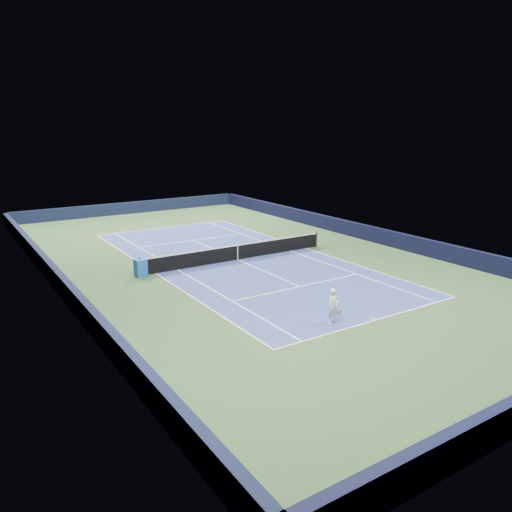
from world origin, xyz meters
TOP-DOWN VIEW (x-y plane):
  - ground at (0.00, 0.00)m, footprint 40.00×40.00m
  - wall_far at (0.00, 19.82)m, footprint 22.00×0.35m
  - wall_right at (10.82, 0.00)m, footprint 0.35×40.00m
  - wall_left at (-10.82, 0.00)m, footprint 0.35×40.00m
  - court_surface at (0.00, 0.00)m, footprint 10.97×23.77m
  - baseline_far at (0.00, 11.88)m, footprint 10.97×0.08m
  - baseline_near at (0.00, -11.88)m, footprint 10.97×0.08m
  - sideline_doubles_right at (5.49, 0.00)m, footprint 0.08×23.77m
  - sideline_doubles_left at (-5.49, 0.00)m, footprint 0.08×23.77m
  - sideline_singles_right at (4.12, 0.00)m, footprint 0.08×23.77m
  - sideline_singles_left at (-4.12, 0.00)m, footprint 0.08×23.77m
  - service_line_far at (0.00, 6.40)m, footprint 8.23×0.08m
  - service_line_near at (0.00, -6.40)m, footprint 8.23×0.08m
  - center_service_line at (0.00, 0.00)m, footprint 0.08×12.80m
  - center_mark_far at (0.00, 11.73)m, footprint 0.08×0.30m
  - center_mark_near at (0.00, -11.73)m, footprint 0.08×0.30m
  - tennis_net at (0.00, 0.00)m, footprint 12.90×0.10m
  - sponsor_cube at (-6.40, -0.11)m, footprint 0.67×0.61m
  - tennis_player at (-1.84, -11.11)m, footprint 0.76×1.24m

SIDE VIEW (x-z plane):
  - ground at x=0.00m, z-range 0.00..0.00m
  - court_surface at x=0.00m, z-range 0.00..0.01m
  - baseline_far at x=0.00m, z-range 0.01..0.01m
  - baseline_near at x=0.00m, z-range 0.01..0.01m
  - sideline_doubles_right at x=5.49m, z-range 0.01..0.01m
  - sideline_doubles_left at x=-5.49m, z-range 0.01..0.01m
  - sideline_singles_right at x=4.12m, z-range 0.01..0.01m
  - sideline_singles_left at x=-4.12m, z-range 0.01..0.01m
  - service_line_far at x=0.00m, z-range 0.01..0.01m
  - service_line_near at x=0.00m, z-range 0.01..0.01m
  - center_service_line at x=0.00m, z-range 0.01..0.01m
  - center_mark_far at x=0.00m, z-range 0.01..0.01m
  - center_mark_near at x=0.00m, z-range 0.01..0.01m
  - sponsor_cube at x=-6.40m, z-range 0.00..1.01m
  - tennis_net at x=0.00m, z-range -0.03..1.04m
  - wall_far at x=0.00m, z-range 0.00..1.10m
  - wall_right at x=10.82m, z-range 0.00..1.10m
  - wall_left at x=-10.82m, z-range 0.00..1.10m
  - tennis_player at x=-1.84m, z-range -0.52..2.09m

